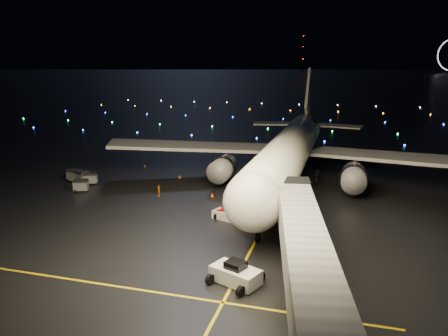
{
  "coord_description": "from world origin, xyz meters",
  "views": [
    {
      "loc": [
        20.24,
        -38.71,
        17.9
      ],
      "look_at": [
        5.84,
        12.0,
        5.0
      ],
      "focal_mm": 35.0,
      "sensor_mm": 36.0,
      "label": 1
    }
  ],
  "objects_px": {
    "belt_loader": "(230,208)",
    "baggage_cart_0": "(81,185)",
    "pushback_tug": "(236,272)",
    "airliner": "(293,126)",
    "baggage_cart_1": "(82,177)",
    "baggage_cart_2": "(75,175)",
    "crew_c": "(159,191)",
    "baggage_cart_3": "(90,178)"
  },
  "relations": [
    {
      "from": "belt_loader",
      "to": "baggage_cart_3",
      "type": "distance_m",
      "value": 25.88
    },
    {
      "from": "belt_loader",
      "to": "baggage_cart_2",
      "type": "xyz_separation_m",
      "value": [
        -27.23,
        9.7,
        -0.56
      ]
    },
    {
      "from": "baggage_cart_0",
      "to": "baggage_cart_1",
      "type": "bearing_deg",
      "value": 101.16
    },
    {
      "from": "pushback_tug",
      "to": "crew_c",
      "type": "distance_m",
      "value": 25.91
    },
    {
      "from": "baggage_cart_1",
      "to": "baggage_cart_2",
      "type": "xyz_separation_m",
      "value": [
        -1.39,
        0.39,
        0.01
      ]
    },
    {
      "from": "pushback_tug",
      "to": "baggage_cart_1",
      "type": "relative_size",
      "value": 1.88
    },
    {
      "from": "belt_loader",
      "to": "baggage_cart_1",
      "type": "bearing_deg",
      "value": -179.67
    },
    {
      "from": "pushback_tug",
      "to": "belt_loader",
      "type": "relative_size",
      "value": 0.66
    },
    {
      "from": "pushback_tug",
      "to": "baggage_cart_0",
      "type": "relative_size",
      "value": 2.1
    },
    {
      "from": "airliner",
      "to": "baggage_cart_1",
      "type": "distance_m",
      "value": 32.96
    },
    {
      "from": "baggage_cart_0",
      "to": "pushback_tug",
      "type": "bearing_deg",
      "value": -56.53
    },
    {
      "from": "airliner",
      "to": "baggage_cart_1",
      "type": "bearing_deg",
      "value": -160.38
    },
    {
      "from": "airliner",
      "to": "baggage_cart_3",
      "type": "height_order",
      "value": "airliner"
    },
    {
      "from": "airliner",
      "to": "baggage_cart_0",
      "type": "xyz_separation_m",
      "value": [
        -27.81,
        -14.62,
        -7.48
      ]
    },
    {
      "from": "pushback_tug",
      "to": "baggage_cart_2",
      "type": "height_order",
      "value": "pushback_tug"
    },
    {
      "from": "crew_c",
      "to": "baggage_cart_0",
      "type": "bearing_deg",
      "value": -105.58
    },
    {
      "from": "crew_c",
      "to": "baggage_cart_0",
      "type": "height_order",
      "value": "baggage_cart_0"
    },
    {
      "from": "crew_c",
      "to": "airliner",
      "type": "bearing_deg",
      "value": 111.58
    },
    {
      "from": "baggage_cart_3",
      "to": "pushback_tug",
      "type": "bearing_deg",
      "value": -61.82
    },
    {
      "from": "baggage_cart_0",
      "to": "baggage_cart_2",
      "type": "relative_size",
      "value": 0.89
    },
    {
      "from": "pushback_tug",
      "to": "belt_loader",
      "type": "height_order",
      "value": "belt_loader"
    },
    {
      "from": "belt_loader",
      "to": "baggage_cart_2",
      "type": "bearing_deg",
      "value": -179.47
    },
    {
      "from": "pushback_tug",
      "to": "baggage_cart_3",
      "type": "height_order",
      "value": "pushback_tug"
    },
    {
      "from": "crew_c",
      "to": "baggage_cart_2",
      "type": "distance_m",
      "value": 15.92
    },
    {
      "from": "crew_c",
      "to": "baggage_cart_3",
      "type": "bearing_deg",
      "value": -122.79
    },
    {
      "from": "baggage_cart_0",
      "to": "airliner",
      "type": "bearing_deg",
      "value": 6.6
    },
    {
      "from": "baggage_cart_3",
      "to": "baggage_cart_0",
      "type": "bearing_deg",
      "value": -99.7
    },
    {
      "from": "crew_c",
      "to": "baggage_cart_2",
      "type": "relative_size",
      "value": 0.72
    },
    {
      "from": "baggage_cart_0",
      "to": "belt_loader",
      "type": "bearing_deg",
      "value": -34.13
    },
    {
      "from": "baggage_cart_0",
      "to": "baggage_cart_3",
      "type": "distance_m",
      "value": 3.85
    },
    {
      "from": "belt_loader",
      "to": "airliner",
      "type": "bearing_deg",
      "value": 97.62
    },
    {
      "from": "baggage_cart_2",
      "to": "baggage_cart_1",
      "type": "bearing_deg",
      "value": -4.97
    },
    {
      "from": "pushback_tug",
      "to": "baggage_cart_1",
      "type": "bearing_deg",
      "value": 164.1
    },
    {
      "from": "crew_c",
      "to": "baggage_cart_0",
      "type": "distance_m",
      "value": 11.66
    },
    {
      "from": "pushback_tug",
      "to": "baggage_cart_3",
      "type": "xyz_separation_m",
      "value": [
        -28.5,
        23.4,
        -0.13
      ]
    },
    {
      "from": "baggage_cart_0",
      "to": "baggage_cart_2",
      "type": "bearing_deg",
      "value": 110.74
    },
    {
      "from": "baggage_cart_0",
      "to": "crew_c",
      "type": "bearing_deg",
      "value": -17.61
    },
    {
      "from": "belt_loader",
      "to": "baggage_cart_0",
      "type": "height_order",
      "value": "belt_loader"
    },
    {
      "from": "baggage_cart_1",
      "to": "baggage_cart_3",
      "type": "distance_m",
      "value": 1.64
    },
    {
      "from": "crew_c",
      "to": "baggage_cart_1",
      "type": "distance_m",
      "value": 14.48
    },
    {
      "from": "baggage_cart_0",
      "to": "baggage_cart_2",
      "type": "xyz_separation_m",
      "value": [
        -3.87,
        4.32,
        0.11
      ]
    },
    {
      "from": "baggage_cart_0",
      "to": "baggage_cart_3",
      "type": "xyz_separation_m",
      "value": [
        -0.85,
        3.76,
        0.01
      ]
    }
  ]
}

